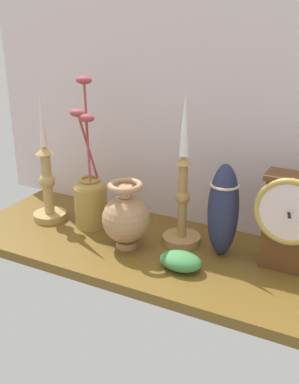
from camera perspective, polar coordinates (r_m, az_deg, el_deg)
ground_plane at (r=111.29cm, az=1.17°, el=-7.52°), size 100.00×36.00×2.40cm
back_wall at (r=115.94cm, az=5.44°, el=11.35°), size 120.00×2.00×65.00cm
mantel_clock at (r=101.78cm, az=17.11°, el=-3.36°), size 14.85×9.52×21.95cm
candlestick_tall_left at (r=124.56cm, az=-12.60°, el=1.13°), size 8.93×8.93×36.13cm
candlestick_tall_center at (r=108.70cm, az=4.13°, el=-0.94°), size 9.35×9.35×36.60cm
brass_vase_bulbous at (r=108.05cm, az=-2.95°, el=-3.14°), size 11.40×11.40×16.45cm
brass_vase_jar at (r=119.40cm, az=-7.39°, el=-0.25°), size 8.95×8.87×38.24cm
tall_ceramic_vase at (r=104.54cm, az=9.15°, el=-2.23°), size 7.05×7.05×22.11cm
ivy_sprig at (r=101.52cm, az=3.92°, el=-8.58°), size 9.48×6.64×3.99cm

